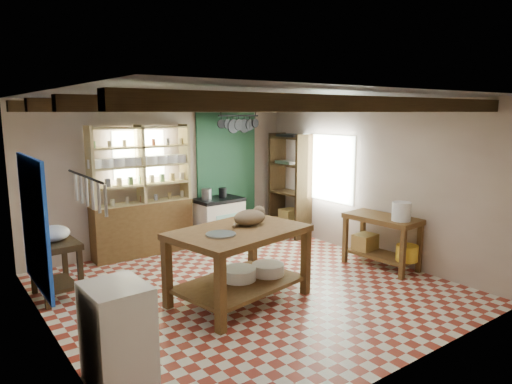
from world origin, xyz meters
TOP-DOWN VIEW (x-y plane):
  - floor at (0.00, 0.00)m, footprint 5.00×5.00m
  - ceiling at (0.00, 0.00)m, footprint 5.00×5.00m
  - wall_back at (0.00, 2.50)m, footprint 5.00×0.04m
  - wall_front at (0.00, -2.50)m, footprint 5.00×0.04m
  - wall_left at (-2.50, 0.00)m, footprint 0.04×5.00m
  - wall_right at (2.50, 0.00)m, footprint 0.04×5.00m
  - ceiling_beams at (0.00, 0.00)m, footprint 5.00×3.80m
  - blue_wall_patch at (-2.47, 0.90)m, footprint 0.04×1.40m
  - green_wall_patch at (1.25, 2.47)m, footprint 1.30×0.04m
  - window_back at (-0.50, 2.48)m, footprint 0.90×0.02m
  - window_right at (2.48, 1.00)m, footprint 0.02×1.30m
  - utensil_rail at (-2.44, -1.20)m, footprint 0.06×0.90m
  - pot_rack at (1.25, 2.05)m, footprint 0.86×0.12m
  - shelving_unit at (-0.55, 2.31)m, footprint 1.70×0.34m
  - tall_rack at (2.28, 1.80)m, footprint 0.40×0.86m
  - work_table at (-0.33, -0.26)m, footprint 1.85×1.40m
  - stove at (0.85, 2.15)m, footprint 0.89×0.62m
  - prep_table at (-2.20, 1.24)m, footprint 0.55×0.78m
  - white_cabinet at (-2.22, -1.12)m, footprint 0.53×0.63m
  - right_counter at (2.18, -0.52)m, footprint 0.66×1.19m
  - cat at (-0.10, -0.17)m, footprint 0.53×0.47m
  - steel_tray at (-0.67, -0.38)m, footprint 0.42×0.42m
  - basin_large at (-0.29, -0.20)m, footprint 0.52×0.52m
  - basin_small at (0.13, -0.28)m, footprint 0.50×0.50m
  - kettle_left at (0.60, 2.14)m, footprint 0.19×0.19m
  - kettle_right at (0.95, 2.15)m, footprint 0.15×0.15m
  - enamel_bowl at (-2.20, 1.24)m, footprint 0.43×0.43m
  - white_bucket at (2.16, -0.87)m, footprint 0.30×0.30m
  - wicker_basket at (2.16, -0.22)m, footprint 0.38×0.31m
  - yellow_tub at (2.22, -0.96)m, footprint 0.35×0.35m

SIDE VIEW (x-z plane):
  - floor at x=0.00m, z-range -0.02..0.00m
  - basin_small at x=0.13m, z-range 0.25..0.40m
  - basin_large at x=-0.29m, z-range 0.25..0.41m
  - yellow_tub at x=2.22m, z-range 0.22..0.45m
  - wicker_basket at x=2.16m, z-range 0.22..0.47m
  - prep_table at x=-2.20m, z-range 0.00..0.76m
  - right_counter at x=2.18m, z-range 0.00..0.82m
  - stove at x=0.85m, z-range 0.00..0.84m
  - white_cabinet at x=-2.22m, z-range 0.00..0.91m
  - work_table at x=-0.33m, z-range 0.00..0.95m
  - enamel_bowl at x=-2.20m, z-range 0.76..0.97m
  - kettle_right at x=0.95m, z-range 0.84..1.03m
  - kettle_left at x=0.60m, z-range 0.84..1.05m
  - steel_tray at x=-0.67m, z-range 0.95..0.97m
  - white_bucket at x=2.16m, z-range 0.82..1.10m
  - tall_rack at x=2.28m, z-range 0.00..2.00m
  - cat at x=-0.10m, z-range 0.95..1.15m
  - blue_wall_patch at x=-2.47m, z-range 0.30..1.90m
  - shelving_unit at x=-0.55m, z-range 0.00..2.20m
  - green_wall_patch at x=1.25m, z-range 0.10..2.40m
  - wall_back at x=0.00m, z-range 0.00..2.60m
  - wall_front at x=0.00m, z-range 0.00..2.60m
  - wall_left at x=-2.50m, z-range 0.00..2.60m
  - wall_right at x=2.50m, z-range 0.00..2.60m
  - window_right at x=2.48m, z-range 0.80..2.00m
  - window_back at x=-0.50m, z-range 1.30..2.10m
  - utensil_rail at x=-2.44m, z-range 1.64..1.92m
  - pot_rack at x=1.25m, z-range 2.00..2.36m
  - ceiling_beams at x=0.00m, z-range 2.40..2.56m
  - ceiling at x=0.00m, z-range 2.59..2.61m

